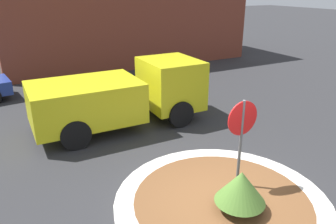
% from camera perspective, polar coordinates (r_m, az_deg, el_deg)
% --- Properties ---
extents(ground_plane, '(120.00, 120.00, 0.00)m').
position_cam_1_polar(ground_plane, '(7.80, 9.27, -15.48)').
color(ground_plane, '#2D2D30').
extents(traffic_island, '(4.84, 4.84, 0.12)m').
position_cam_1_polar(traffic_island, '(7.76, 9.29, -15.11)').
color(traffic_island, silver).
rests_on(traffic_island, ground_plane).
extents(stop_sign, '(0.81, 0.07, 2.28)m').
position_cam_1_polar(stop_sign, '(7.57, 12.70, -2.91)').
color(stop_sign, '#4C4C51').
rests_on(stop_sign, ground_plane).
extents(island_shrub, '(1.08, 1.08, 0.92)m').
position_cam_1_polar(island_shrub, '(7.17, 12.57, -12.61)').
color(island_shrub, brown).
rests_on(island_shrub, traffic_island).
extents(utility_truck, '(5.84, 2.42, 2.15)m').
position_cam_1_polar(utility_truck, '(11.35, -7.97, 3.02)').
color(utility_truck, gold).
rests_on(utility_truck, ground_plane).
extents(storefront_building, '(14.91, 6.07, 6.24)m').
position_cam_1_polar(storefront_building, '(21.92, -7.94, 17.06)').
color(storefront_building, brown).
rests_on(storefront_building, ground_plane).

